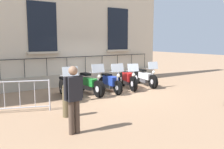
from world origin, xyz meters
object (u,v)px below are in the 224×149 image
Objects in this scene: motorcycle_green at (90,84)px; motorcycle_red at (128,79)px; crowd_barrier at (12,96)px; pedestrian_standing at (74,96)px; motorcycle_white at (145,78)px; motorcycle_black at (66,87)px; bollard at (66,100)px; motorcycle_blue at (110,82)px.

motorcycle_red is at bearing 90.11° from motorcycle_green.
pedestrian_standing reaches higher than crowd_barrier.
motorcycle_white is 6.79m from crowd_barrier.
crowd_barrier is at bearing -69.04° from motorcycle_black.
pedestrian_standing is at bearing -56.79° from motorcycle_white.
motorcycle_white is at bearing 91.22° from motorcycle_green.
motorcycle_black is at bearing 158.91° from pedestrian_standing.
motorcycle_green is 2.12m from motorcycle_red.
motorcycle_red is 1.18m from motorcycle_white.
pedestrian_standing reaches higher than motorcycle_white.
motorcycle_white is 2.09× the size of bollard.
motorcycle_red is (-0.13, 3.25, -0.01)m from motorcycle_black.
motorcycle_black is at bearing -87.76° from motorcycle_red.
pedestrian_standing reaches higher than motorcycle_blue.
motorcycle_red is at bearing 92.24° from motorcycle_black.
motorcycle_blue is at bearing 89.12° from motorcycle_black.
motorcycle_black is 2.48m from bollard.
motorcycle_green is 1.01× the size of crowd_barrier.
pedestrian_standing is (3.82, -5.83, 0.54)m from motorcycle_white.
motorcycle_red is at bearing -86.78° from motorcycle_white.
motorcycle_blue is at bearing 100.77° from crowd_barrier.
motorcycle_green reaches higher than motorcycle_white.
motorcycle_blue is 4.47m from crowd_barrier.
motorcycle_black is 2.43m from crowd_barrier.
motorcycle_blue is at bearing -84.41° from motorcycle_white.
motorcycle_blue is 2.32m from motorcycle_white.
motorcycle_blue is at bearing -81.94° from motorcycle_red.
motorcycle_white reaches higher than bollard.
pedestrian_standing is (2.76, 0.87, 0.41)m from crowd_barrier.
motorcycle_red is 6.00m from pedestrian_standing.
motorcycle_green is 3.22m from bollard.
motorcycle_blue is at bearing 125.37° from bollard.
crowd_barrier reaches higher than bollard.
motorcycle_white is 0.97× the size of crowd_barrier.
motorcycle_black is 1.23× the size of pedestrian_standing.
motorcycle_black reaches higher than motorcycle_white.
motorcycle_red is at bearing 100.22° from crowd_barrier.
motorcycle_red is (-0.00, 2.12, 0.01)m from motorcycle_green.
motorcycle_white reaches higher than motorcycle_red.
crowd_barrier is 2.14× the size of bollard.
motorcycle_red is 0.93× the size of motorcycle_white.
motorcycle_black is 3.26m from motorcycle_red.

